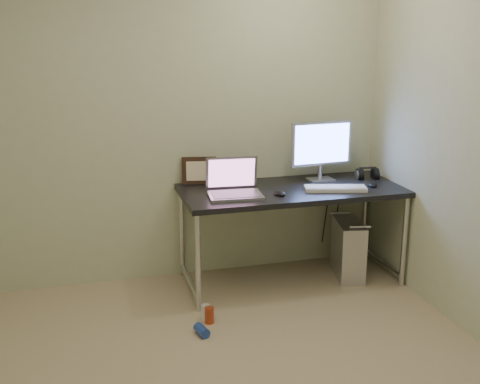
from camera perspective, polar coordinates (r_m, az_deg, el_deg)
name	(u,v)px	position (r m, az deg, el deg)	size (l,w,h in m)	color
wall_back	(161,120)	(4.56, -7.52, 6.80)	(3.50, 0.02, 2.50)	beige
desk	(291,198)	(4.56, 4.90, -0.54)	(1.66, 0.73, 0.75)	black
tower_computer	(348,249)	(4.85, 10.22, -5.32)	(0.28, 0.46, 0.48)	silver
cable_a	(326,216)	(5.07, 8.13, -2.22)	(0.01, 0.01, 0.70)	black
cable_b	(337,218)	(5.09, 9.15, -2.42)	(0.01, 0.01, 0.72)	black
can_red	(209,315)	(4.12, -2.92, -11.59)	(0.06, 0.06, 0.11)	#B03B1C
can_white	(206,312)	(4.16, -3.26, -11.32)	(0.06, 0.06, 0.11)	silver
can_blue	(202,330)	(3.98, -3.64, -12.97)	(0.07, 0.07, 0.12)	#2343A7
laptop	(234,186)	(4.33, -0.60, 0.54)	(0.40, 0.34, 0.26)	silver
monitor	(321,146)	(4.72, 7.73, 4.33)	(0.50, 0.16, 0.47)	silver
keyboard	(335,188)	(4.51, 9.03, 0.34)	(0.45, 0.15, 0.03)	silver
mouse_right	(372,184)	(4.68, 12.45, 0.76)	(0.07, 0.11, 0.04)	black
mouse_left	(280,193)	(4.33, 3.77, -0.06)	(0.07, 0.11, 0.04)	black
headphones	(367,175)	(4.90, 11.98, 1.62)	(0.19, 0.11, 0.12)	black
picture_frame	(199,171)	(4.62, -3.90, 2.04)	(0.26, 0.03, 0.21)	black
webcam	(233,172)	(4.67, -0.70, 1.87)	(0.04, 0.03, 0.11)	silver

